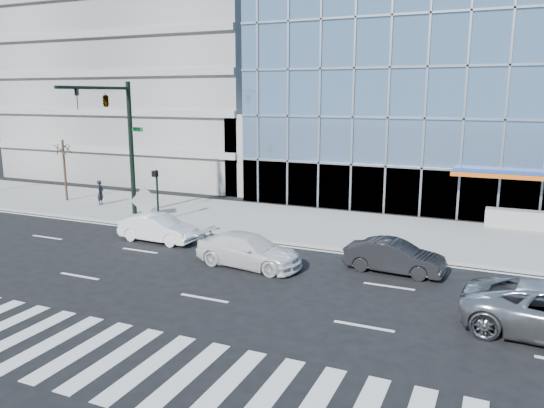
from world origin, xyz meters
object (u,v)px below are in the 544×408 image
Objects in this scene: traffic_signal at (114,116)px; tilted_panel at (145,201)px; white_suv at (249,250)px; dark_sedan at (394,257)px; white_sedan at (158,228)px; street_tree_near at (63,148)px; pedestrian at (100,192)px; ped_signal_post at (157,187)px.

traffic_signal reaches higher than tilted_panel.
white_suv is 6.24m from dark_sedan.
dark_sedan is at bearing -87.96° from white_sedan.
dark_sedan is at bearing -68.59° from white_suv.
white_suv is at bearing -22.63° from street_tree_near.
white_sedan is 1.01× the size of dark_sedan.
white_sedan is (4.82, -2.80, -5.47)m from traffic_signal.
dark_sedan is 2.54× the size of pedestrian.
traffic_signal is 7.81m from white_sedan.
street_tree_near reaches higher than white_sedan.
ped_signal_post is 2.31× the size of tilted_panel.
ped_signal_post is at bearing -127.78° from pedestrian.
traffic_signal is 1.89× the size of street_tree_near.
dark_sedan is at bearing -122.17° from pedestrian.
white_sedan is at bearing 79.51° from white_suv.
street_tree_near is at bearing 66.05° from white_sedan.
pedestrian is at bearing 59.22° from white_sedan.
tilted_panel is (-1.49, 0.81, -1.07)m from ped_signal_post.
pedestrian is at bearing -3.53° from street_tree_near.
pedestrian is (-3.80, 2.73, -5.19)m from traffic_signal.
pedestrian reaches higher than white_suv.
street_tree_near is 2.58× the size of pedestrian.
pedestrian is (-20.62, 5.50, 0.28)m from dark_sedan.
white_suv is 11.35m from tilted_panel.
pedestrian is at bearing 144.25° from traffic_signal.
dark_sedan is at bearing -12.38° from ped_signal_post.
pedestrian is (-14.62, 7.23, 0.26)m from white_suv.
pedestrian is 1.26× the size of tilted_panel.
pedestrian reaches higher than white_sedan.
white_suv reaches higher than white_sedan.
white_suv is 1.17× the size of dark_sedan.
street_tree_near is 3.25× the size of tilted_panel.
ped_signal_post is 0.62× the size of white_suv.
dark_sedan is 16.31m from tilted_panel.
pedestrian is at bearing 69.01° from white_suv.
white_sedan is at bearing 94.32° from dark_sedan.
white_suv is 2.97× the size of pedestrian.
white_sedan is (-6.00, 1.70, -0.01)m from white_suv.
traffic_signal is at bearing -22.71° from street_tree_near.
ped_signal_post is 4.19m from white_sedan.
white_suv is 3.75× the size of tilted_panel.
ped_signal_post reaches higher than tilted_panel.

